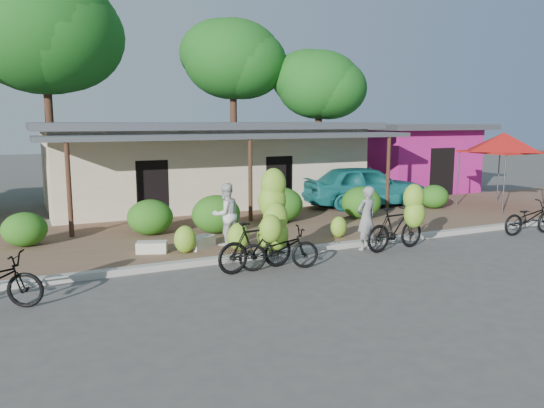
{
  "coord_description": "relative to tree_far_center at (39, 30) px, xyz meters",
  "views": [
    {
      "loc": [
        -6.81,
        -9.85,
        3.43
      ],
      "look_at": [
        -0.74,
        2.89,
        1.2
      ],
      "focal_mm": 35.0,
      "sensor_mm": 36.0,
      "label": 1
    }
  ],
  "objects": [
    {
      "name": "shop_main",
      "position": [
        5.69,
        -5.18,
        -5.59
      ],
      "size": [
        13.0,
        8.5,
        3.35
      ],
      "color": "beige",
      "rests_on": "ground"
    },
    {
      "name": "hedge_1",
      "position": [
        2.2,
        -10.72,
        -6.67
      ],
      "size": [
        1.33,
        1.2,
        1.04
      ],
      "primitive_type": "ellipsoid",
      "color": "#1E5D15",
      "rests_on": "sidewalk"
    },
    {
      "name": "ground",
      "position": [
        5.69,
        -16.11,
        -7.31
      ],
      "size": [
        100.0,
        100.0,
        0.0
      ],
      "primitive_type": "plane",
      "color": "#4D4A47",
      "rests_on": "ground"
    },
    {
      "name": "bike_right",
      "position": [
        7.8,
        -15.06,
        -6.56
      ],
      "size": [
        1.99,
        1.26,
        1.85
      ],
      "rotation": [
        0.0,
        0.0,
        1.68
      ],
      "color": "black",
      "rests_on": "ground"
    },
    {
      "name": "loose_banana_c",
      "position": [
        6.98,
        -13.39,
        -6.89
      ],
      "size": [
        0.48,
        0.41,
        0.6
      ],
      "primitive_type": "ellipsoid",
      "color": "#88BC2F",
      "rests_on": "sidewalk"
    },
    {
      "name": "hedge_0",
      "position": [
        -1.13,
        -10.72,
        -6.74
      ],
      "size": [
        1.16,
        1.05,
        0.91
      ],
      "primitive_type": "ellipsoid",
      "color": "#1E5D15",
      "rests_on": "sidewalk"
    },
    {
      "name": "bike_center",
      "position": [
        4.21,
        -15.0,
        -6.41
      ],
      "size": [
        1.99,
        1.37,
        2.32
      ],
      "rotation": [
        0.0,
        0.0,
        1.36
      ],
      "color": "black",
      "rests_on": "ground"
    },
    {
      "name": "tree_far_center",
      "position": [
        0.0,
        0.0,
        0.0
      ],
      "size": [
        6.65,
        6.65,
        9.86
      ],
      "color": "#4B2A1E",
      "rests_on": "ground"
    },
    {
      "name": "bike_far_right",
      "position": [
        12.76,
        -15.06,
        -6.8
      ],
      "size": [
        1.99,
        0.84,
        1.02
      ],
      "rotation": [
        0.0,
        0.0,
        1.48
      ],
      "color": "black",
      "rests_on": "ground"
    },
    {
      "name": "hedge_5",
      "position": [
        13.01,
        -10.62,
        -6.75
      ],
      "size": [
        1.14,
        1.03,
        0.89
      ],
      "primitive_type": "ellipsoid",
      "color": "#1E5D15",
      "rests_on": "sidewalk"
    },
    {
      "name": "bike_left",
      "position": [
        3.65,
        -15.18,
        -6.68
      ],
      "size": [
        1.99,
        1.24,
        1.42
      ],
      "rotation": [
        0.0,
        0.0,
        1.68
      ],
      "color": "black",
      "rests_on": "ground"
    },
    {
      "name": "red_canopy",
      "position": [
        15.48,
        -11.53,
        -4.7
      ],
      "size": [
        3.5,
        3.5,
        2.86
      ],
      "color": "#59595E",
      "rests_on": "sidewalk"
    },
    {
      "name": "hedge_4",
      "position": [
        9.32,
        -11.14,
        -6.65
      ],
      "size": [
        1.39,
        1.25,
        1.09
      ],
      "primitive_type": "ellipsoid",
      "color": "#1E5D15",
      "rests_on": "sidewalk"
    },
    {
      "name": "hedge_3",
      "position": [
        6.53,
        -10.6,
        -6.62
      ],
      "size": [
        1.47,
        1.32,
        1.15
      ],
      "primitive_type": "ellipsoid",
      "color": "#1E5D15",
      "rests_on": "sidewalk"
    },
    {
      "name": "hedge_2",
      "position": [
        4.03,
        -11.31,
        -6.62
      ],
      "size": [
        1.45,
        1.31,
        1.13
      ],
      "primitive_type": "ellipsoid",
      "color": "#1E5D15",
      "rests_on": "sidewalk"
    },
    {
      "name": "teal_van",
      "position": [
        10.88,
        -9.11,
        -6.38
      ],
      "size": [
        4.98,
        2.62,
        1.62
      ],
      "primitive_type": "imported",
      "rotation": [
        0.0,
        0.0,
        1.41
      ],
      "color": "#197072",
      "rests_on": "sidewalk"
    },
    {
      "name": "tree_near_right",
      "position": [
        13.0,
        -1.5,
        -1.95
      ],
      "size": [
        4.58,
        4.41,
        7.06
      ],
      "color": "#4B2A1E",
      "rests_on": "ground"
    },
    {
      "name": "shop_pink",
      "position": [
        16.19,
        -5.12,
        -5.64
      ],
      "size": [
        6.0,
        6.0,
        3.25
      ],
      "color": "#BF1D7B",
      "rests_on": "ground"
    },
    {
      "name": "tree_center_right",
      "position": [
        9.0,
        0.5,
        -0.66
      ],
      "size": [
        5.23,
        5.12,
        8.6
      ],
      "color": "#4B2A1E",
      "rests_on": "ground"
    },
    {
      "name": "sack_far",
      "position": [
        1.75,
        -12.87,
        -7.05
      ],
      "size": [
        0.83,
        0.61,
        0.28
      ],
      "primitive_type": "cube",
      "rotation": [
        0.0,
        0.0,
        -0.35
      ],
      "color": "beige",
      "rests_on": "sidewalk"
    },
    {
      "name": "loose_banana_b",
      "position": [
        3.81,
        -13.61,
        -6.83
      ],
      "size": [
        0.58,
        0.49,
        0.72
      ],
      "primitive_type": "ellipsoid",
      "color": "#88BC2F",
      "rests_on": "sidewalk"
    },
    {
      "name": "vendor",
      "position": [
        7.11,
        -14.54,
        -6.45
      ],
      "size": [
        0.69,
        0.52,
        1.71
      ],
      "primitive_type": "imported",
      "rotation": [
        0.0,
        0.0,
        3.32
      ],
      "color": "gray",
      "rests_on": "ground"
    },
    {
      "name": "curb",
      "position": [
        5.69,
        -14.11,
        -7.24
      ],
      "size": [
        60.0,
        0.25,
        0.15
      ],
      "primitive_type": "cube",
      "color": "#A8A399",
      "rests_on": "ground"
    },
    {
      "name": "sack_near",
      "position": [
        3.01,
        -12.92,
        -7.04
      ],
      "size": [
        0.92,
        0.83,
        0.3
      ],
      "primitive_type": "cube",
      "rotation": [
        0.0,
        0.0,
        0.64
      ],
      "color": "beige",
      "rests_on": "sidewalk"
    },
    {
      "name": "sidewalk",
      "position": [
        5.69,
        -11.11,
        -7.25
      ],
      "size": [
        60.0,
        6.0,
        0.12
      ],
      "primitive_type": "cube",
      "color": "brown",
      "rests_on": "ground"
    },
    {
      "name": "loose_banana_a",
      "position": [
        2.51,
        -13.26,
        -6.84
      ],
      "size": [
        0.56,
        0.48,
        0.7
      ],
      "primitive_type": "ellipsoid",
      "color": "#88BC2F",
      "rests_on": "sidewalk"
    },
    {
      "name": "bystander",
      "position": [
        3.74,
        -12.9,
        -6.35
      ],
      "size": [
        0.94,
        0.81,
        1.67
      ],
      "primitive_type": "imported",
      "rotation": [
        0.0,
        0.0,
        3.38
      ],
      "color": "silver",
      "rests_on": "sidewalk"
    }
  ]
}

